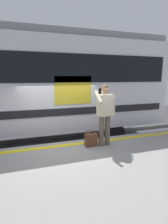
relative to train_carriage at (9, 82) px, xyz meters
name	(u,v)px	position (x,y,z in m)	size (l,w,h in m)	color
ground_plane	(66,171)	(-1.54, 2.22, -2.60)	(24.95, 24.95, 0.00)	#3D3D3F
platform	(98,220)	(-1.54, 4.74, -2.14)	(16.63, 5.04, 0.92)	gray
safety_line	(67,145)	(-1.54, 2.52, -1.68)	(16.30, 0.16, 0.01)	yellow
track_rail_near	(57,149)	(-1.54, 0.71, -2.52)	(21.63, 0.08, 0.16)	slate
track_rail_far	(52,137)	(-1.54, -0.72, -2.52)	(21.63, 0.08, 0.16)	slate
train_carriage	(9,82)	(0.00, 0.00, 0.00)	(11.53, 2.90, 4.13)	silver
passenger	(105,110)	(-2.51, 2.81, -0.70)	(0.57, 0.55, 1.65)	brown
handbag	(91,139)	(-2.14, 2.79, -1.48)	(0.33, 0.30, 0.42)	#59331E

